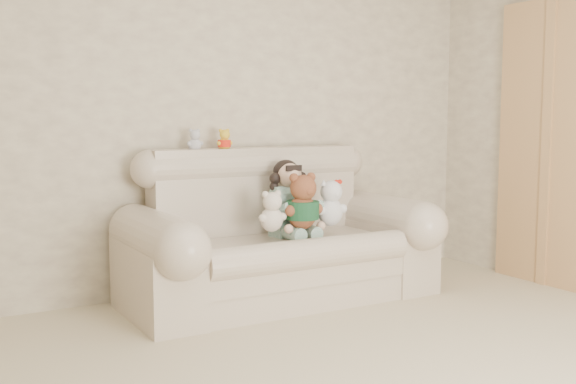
{
  "coord_description": "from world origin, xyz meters",
  "views": [
    {
      "loc": [
        -1.97,
        -2.0,
        1.24
      ],
      "look_at": [
        0.29,
        1.9,
        0.75
      ],
      "focal_mm": 42.81,
      "sensor_mm": 36.0,
      "label": 1
    }
  ],
  "objects_px": {
    "sofa": "(281,225)",
    "seated_child": "(289,197)",
    "cream_teddy": "(272,207)",
    "brown_teddy": "(302,196)",
    "white_cat": "(330,198)"
  },
  "relations": [
    {
      "from": "seated_child",
      "to": "brown_teddy",
      "type": "relative_size",
      "value": 1.22
    },
    {
      "from": "seated_child",
      "to": "cream_teddy",
      "type": "distance_m",
      "value": 0.3
    },
    {
      "from": "white_cat",
      "to": "cream_teddy",
      "type": "xyz_separation_m",
      "value": [
        -0.47,
        -0.01,
        -0.03
      ]
    },
    {
      "from": "brown_teddy",
      "to": "cream_teddy",
      "type": "xyz_separation_m",
      "value": [
        -0.23,
        0.02,
        -0.06
      ]
    },
    {
      "from": "sofa",
      "to": "brown_teddy",
      "type": "bearing_deg",
      "value": -51.2
    },
    {
      "from": "seated_child",
      "to": "white_cat",
      "type": "xyz_separation_m",
      "value": [
        0.23,
        -0.17,
        -0.0
      ]
    },
    {
      "from": "seated_child",
      "to": "white_cat",
      "type": "distance_m",
      "value": 0.29
    },
    {
      "from": "brown_teddy",
      "to": "cream_teddy",
      "type": "bearing_deg",
      "value": 155.1
    },
    {
      "from": "cream_teddy",
      "to": "sofa",
      "type": "bearing_deg",
      "value": 38.93
    },
    {
      "from": "sofa",
      "to": "seated_child",
      "type": "relative_size",
      "value": 3.89
    },
    {
      "from": "sofa",
      "to": "cream_teddy",
      "type": "bearing_deg",
      "value": -140.14
    },
    {
      "from": "sofa",
      "to": "seated_child",
      "type": "distance_m",
      "value": 0.22
    },
    {
      "from": "sofa",
      "to": "seated_child",
      "type": "xyz_separation_m",
      "value": [
        0.11,
        0.08,
        0.17
      ]
    },
    {
      "from": "sofa",
      "to": "brown_teddy",
      "type": "height_order",
      "value": "sofa"
    },
    {
      "from": "sofa",
      "to": "white_cat",
      "type": "height_order",
      "value": "sofa"
    }
  ]
}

